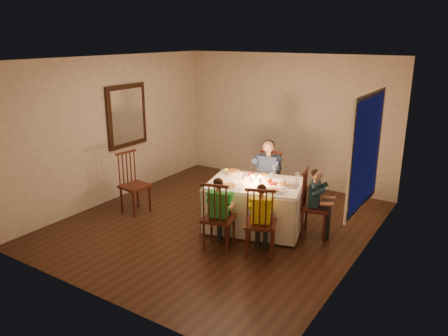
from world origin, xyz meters
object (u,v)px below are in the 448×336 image
Objects in this scene: dining_table at (255,196)px; child_yellow at (260,254)px; chair_adult at (267,210)px; chair_near_left at (219,248)px; chair_end at (314,235)px; serving_bowl at (233,172)px; chair_near_right at (260,254)px; child_green at (219,248)px; child_teal at (314,235)px; adult at (267,210)px; chair_extra at (136,211)px.

dining_table is 1.61× the size of child_yellow.
chair_adult is 1.00× the size of chair_near_left.
chair_end is 1.62m from serving_bowl.
chair_near_right is 0.60m from child_green.
child_teal is at bearing -146.55° from chair_near_left.
chair_near_right is at bearing -74.74° from adult.
dining_table is 0.94m from adult.
adult is at bearing 59.40° from serving_bowl.
chair_near_left is at bearing -93.17° from chair_extra.
chair_adult is 1.63m from child_green.
chair_end is 1.18m from adult.
chair_near_right is 0.98× the size of child_teal.
chair_near_left is (-0.10, -0.87, -0.54)m from dining_table.
chair_near_right is at bearing -41.76° from serving_bowl.
serving_bowl reaches higher than chair_near_right.
dining_table is 1.08m from child_teal.
chair_adult is 0.83× the size of adult.
adult reaches higher than chair_end.
chair_near_left is 0.99× the size of child_yellow.
chair_adult is 0.98× the size of chair_extra.
chair_near_left is at bearing -96.18° from chair_adult.
dining_table is 2.18m from chair_extra.
adult is at bearing 52.00° from child_teal.
chair_near_left is 0.97× the size of child_green.
child_teal is (0.41, 0.97, 0.00)m from chair_near_right.
serving_bowl is (-1.41, -0.08, 0.78)m from child_teal.
serving_bowl is at bearing -58.46° from chair_extra.
child_yellow is at bearing -70.78° from dining_table.
child_teal is 1.62m from serving_bowl.
chair_end is at bearing 0.99° from dining_table.
chair_adult is 1.00× the size of chair_near_right.
chair_near_left is 0.98× the size of child_teal.
child_teal is (1.07, -0.50, 0.00)m from adult.
chair_adult and chair_near_right have the same top height.
chair_near_left is at bearing 125.59° from child_teal.
child_yellow is (2.54, -0.19, 0.00)m from chair_extra.
child_green is 4.73× the size of serving_bowl.
chair_adult is at bearing 0.00° from adult.
dining_table is at bearing -78.29° from chair_near_right.
chair_extra is (-1.87, -1.28, 0.00)m from chair_adult.
adult is (1.87, 1.28, 0.00)m from chair_extra.
adult reaches higher than child_yellow.
chair_extra reaches higher than chair_end.
child_teal is (2.95, 0.78, 0.00)m from chair_extra.
chair_near_left is (0.08, -1.63, 0.00)m from chair_adult.
chair_adult is 0.99× the size of child_yellow.
chair_end is 3.05m from chair_extra.
dining_table is 1.59× the size of chair_extra.
adult is 1.62m from child_yellow.
child_teal is at bearing -135.19° from child_yellow.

